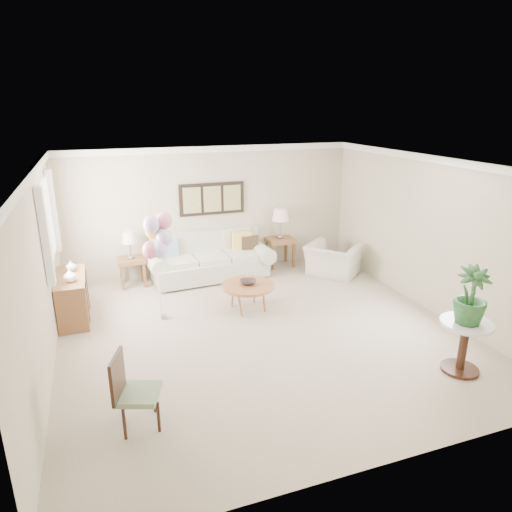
# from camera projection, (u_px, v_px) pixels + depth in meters

# --- Properties ---
(ground_plane) EXTENTS (6.00, 6.00, 0.00)m
(ground_plane) POSITION_uv_depth(u_px,v_px,m) (262.00, 332.00, 7.12)
(ground_plane) COLOR #BAA894
(room_shell) EXTENTS (6.04, 6.04, 2.60)m
(room_shell) POSITION_uv_depth(u_px,v_px,m) (253.00, 230.00, 6.65)
(room_shell) COLOR beige
(room_shell) RESTS_ON ground
(wall_art_triptych) EXTENTS (1.35, 0.06, 0.65)m
(wall_art_triptych) POSITION_uv_depth(u_px,v_px,m) (212.00, 199.00, 9.28)
(wall_art_triptych) COLOR black
(wall_art_triptych) RESTS_ON ground
(sofa) EXTENTS (2.56, 1.09, 0.92)m
(sofa) POSITION_uv_depth(u_px,v_px,m) (209.00, 260.00, 9.27)
(sofa) COLOR beige
(sofa) RESTS_ON ground
(end_table_left) EXTENTS (0.51, 0.47, 0.56)m
(end_table_left) POSITION_uv_depth(u_px,v_px,m) (132.00, 263.00, 8.81)
(end_table_left) COLOR brown
(end_table_left) RESTS_ON ground
(end_table_right) EXTENTS (0.58, 0.52, 0.63)m
(end_table_right) POSITION_uv_depth(u_px,v_px,m) (280.00, 243.00, 9.90)
(end_table_right) COLOR brown
(end_table_right) RESTS_ON ground
(lamp_left) EXTENTS (0.30, 0.30, 0.53)m
(lamp_left) POSITION_uv_depth(u_px,v_px,m) (129.00, 238.00, 8.65)
(lamp_left) COLOR gray
(lamp_left) RESTS_ON end_table_left
(lamp_right) EXTENTS (0.37, 0.37, 0.65)m
(lamp_right) POSITION_uv_depth(u_px,v_px,m) (281.00, 216.00, 9.71)
(lamp_right) COLOR gray
(lamp_right) RESTS_ON end_table_right
(coffee_table) EXTENTS (0.91, 0.91, 0.46)m
(coffee_table) POSITION_uv_depth(u_px,v_px,m) (248.00, 286.00, 7.78)
(coffee_table) COLOR #A76140
(coffee_table) RESTS_ON ground
(decor_bowl) EXTENTS (0.34, 0.34, 0.07)m
(decor_bowl) POSITION_uv_depth(u_px,v_px,m) (248.00, 282.00, 7.77)
(decor_bowl) COLOR #312520
(decor_bowl) RESTS_ON coffee_table
(armchair) EXTENTS (1.30, 1.32, 0.65)m
(armchair) POSITION_uv_depth(u_px,v_px,m) (333.00, 260.00, 9.42)
(armchair) COLOR beige
(armchair) RESTS_ON ground
(side_table) EXTENTS (0.66, 0.66, 0.72)m
(side_table) POSITION_uv_depth(u_px,v_px,m) (465.00, 334.00, 5.91)
(side_table) COLOR silver
(side_table) RESTS_ON ground
(potted_plant) EXTENTS (0.53, 0.53, 0.76)m
(potted_plant) POSITION_uv_depth(u_px,v_px,m) (471.00, 296.00, 5.72)
(potted_plant) COLOR #17461A
(potted_plant) RESTS_ON side_table
(accent_chair) EXTENTS (0.56, 0.56, 0.91)m
(accent_chair) POSITION_uv_depth(u_px,v_px,m) (131.00, 389.00, 4.88)
(accent_chair) COLOR gray
(accent_chair) RESTS_ON ground
(credenza) EXTENTS (0.46, 1.20, 0.74)m
(credenza) POSITION_uv_depth(u_px,v_px,m) (73.00, 297.00, 7.47)
(credenza) COLOR brown
(credenza) RESTS_ON ground
(vase_white) EXTENTS (0.22, 0.22, 0.21)m
(vase_white) POSITION_uv_depth(u_px,v_px,m) (70.00, 275.00, 7.11)
(vase_white) COLOR white
(vase_white) RESTS_ON credenza
(vase_sage) EXTENTS (0.20, 0.20, 0.18)m
(vase_sage) POSITION_uv_depth(u_px,v_px,m) (71.00, 266.00, 7.56)
(vase_sage) COLOR #B2B3B0
(vase_sage) RESTS_ON credenza
(balloon_cluster) EXTENTS (0.51, 0.44, 1.79)m
(balloon_cluster) POSITION_uv_depth(u_px,v_px,m) (157.00, 236.00, 7.09)
(balloon_cluster) COLOR gray
(balloon_cluster) RESTS_ON ground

